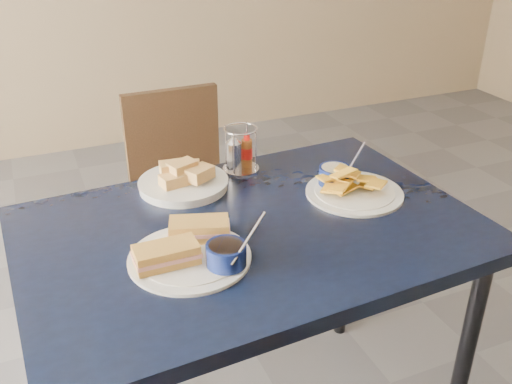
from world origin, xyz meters
name	(u,v)px	position (x,y,z in m)	size (l,w,h in m)	color
dining_table	(251,250)	(-0.14, 0.00, 0.68)	(1.17, 0.81, 0.75)	black
chair_far	(182,179)	(-0.08, 0.88, 0.47)	(0.39, 0.37, 0.81)	black
sandwich_plate	(194,249)	(-0.31, -0.08, 0.77)	(0.31, 0.28, 0.12)	white
plantain_plate	(347,185)	(0.18, 0.07, 0.77)	(0.27, 0.27, 0.12)	white
bread_basket	(183,180)	(-0.23, 0.27, 0.77)	(0.25, 0.25, 0.08)	white
condiment_caddy	(239,152)	(-0.05, 0.32, 0.81)	(0.11, 0.11, 0.14)	silver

